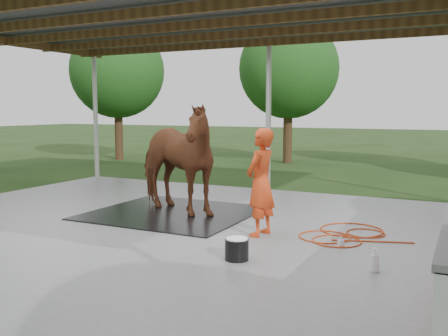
% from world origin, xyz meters
% --- Properties ---
extents(ground, '(100.00, 100.00, 0.00)m').
position_xyz_m(ground, '(0.00, 0.00, 0.00)').
color(ground, '#1E3814').
extents(concrete_slab, '(12.00, 10.00, 0.05)m').
position_xyz_m(concrete_slab, '(0.00, 0.00, 0.03)').
color(concrete_slab, slate).
rests_on(concrete_slab, ground).
extents(pavilion_structure, '(12.60, 10.60, 4.05)m').
position_xyz_m(pavilion_structure, '(0.00, -0.00, 3.97)').
color(pavilion_structure, beige).
rests_on(pavilion_structure, ground).
extents(tree_belt, '(28.00, 28.00, 5.80)m').
position_xyz_m(tree_belt, '(0.30, 0.90, 3.79)').
color(tree_belt, '#382314').
rests_on(tree_belt, ground).
extents(rubber_mat, '(3.19, 2.99, 0.02)m').
position_xyz_m(rubber_mat, '(-0.74, 1.23, 0.06)').
color(rubber_mat, black).
rests_on(rubber_mat, concrete_slab).
extents(horse, '(2.87, 2.03, 2.21)m').
position_xyz_m(horse, '(-0.74, 1.23, 1.18)').
color(horse, brown).
rests_on(horse, rubber_mat).
extents(handler, '(0.53, 0.72, 1.83)m').
position_xyz_m(handler, '(1.57, 0.35, 0.96)').
color(handler, red).
rests_on(handler, concrete_slab).
extents(wash_bucket, '(0.34, 0.34, 0.32)m').
position_xyz_m(wash_bucket, '(1.80, -1.09, 0.21)').
color(wash_bucket, black).
rests_on(wash_bucket, concrete_slab).
extents(soap_bottle_a, '(0.17, 0.17, 0.33)m').
position_xyz_m(soap_bottle_a, '(3.65, -0.77, 0.21)').
color(soap_bottle_a, silver).
rests_on(soap_bottle_a, concrete_slab).
extents(soap_bottle_b, '(0.11, 0.11, 0.17)m').
position_xyz_m(soap_bottle_b, '(2.97, 0.23, 0.14)').
color(soap_bottle_b, '#338CD8').
rests_on(soap_bottle_b, concrete_slab).
extents(hose_coil, '(1.84, 1.81, 0.02)m').
position_xyz_m(hose_coil, '(2.85, 1.01, 0.06)').
color(hose_coil, '#AB320C').
rests_on(hose_coil, concrete_slab).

